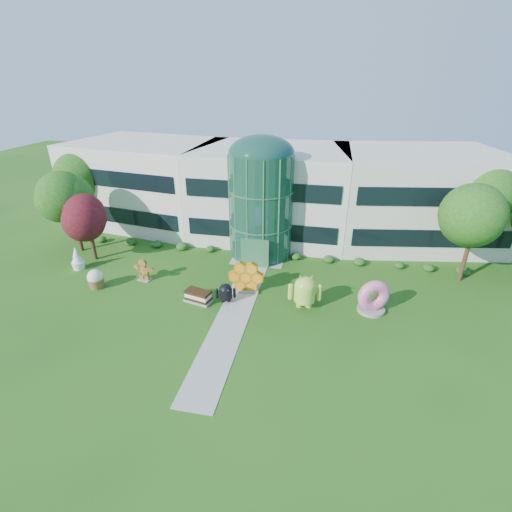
% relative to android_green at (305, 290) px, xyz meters
% --- Properties ---
extents(ground, '(140.00, 140.00, 0.00)m').
position_rel_android_green_xyz_m(ground, '(-5.05, -3.22, -1.50)').
color(ground, '#215114').
rests_on(ground, ground).
extents(building, '(46.00, 15.00, 9.30)m').
position_rel_android_green_xyz_m(building, '(-5.05, 14.78, 3.15)').
color(building, beige).
rests_on(building, ground).
extents(atrium, '(6.00, 6.00, 9.80)m').
position_rel_android_green_xyz_m(atrium, '(-5.05, 8.78, 3.40)').
color(atrium, '#194738').
rests_on(atrium, ground).
extents(walkway, '(2.40, 20.00, 0.04)m').
position_rel_android_green_xyz_m(walkway, '(-5.05, -1.22, -1.48)').
color(walkway, '#9E9E93').
rests_on(walkway, ground).
extents(tree_red, '(4.00, 4.00, 6.00)m').
position_rel_android_green_xyz_m(tree_red, '(-20.55, 4.28, 1.50)').
color(tree_red, '#3F0C14').
rests_on(tree_red, ground).
extents(trees_backdrop, '(52.00, 8.00, 8.40)m').
position_rel_android_green_xyz_m(trees_backdrop, '(-5.05, 9.78, 2.70)').
color(trees_backdrop, '#164E13').
rests_on(trees_backdrop, ground).
extents(android_green, '(2.87, 2.11, 3.01)m').
position_rel_android_green_xyz_m(android_green, '(0.00, 0.00, 0.00)').
color(android_green, '#A9D444').
rests_on(android_green, ground).
extents(android_black, '(1.87, 1.49, 1.86)m').
position_rel_android_green_xyz_m(android_black, '(-6.08, -0.54, -0.58)').
color(android_black, black).
rests_on(android_black, ground).
extents(donut, '(2.84, 2.22, 2.67)m').
position_rel_android_green_xyz_m(donut, '(5.02, 0.44, -0.17)').
color(donut, pink).
rests_on(donut, ground).
extents(gingerbread, '(2.33, 1.21, 2.05)m').
position_rel_android_green_xyz_m(gingerbread, '(-13.98, 1.43, -0.48)').
color(gingerbread, brown).
rests_on(gingerbread, ground).
extents(ice_cream_sandwich, '(2.38, 1.59, 0.97)m').
position_rel_android_green_xyz_m(ice_cream_sandwich, '(-8.24, -0.91, -1.02)').
color(ice_cream_sandwich, black).
rests_on(ice_cream_sandwich, ground).
extents(honeycomb, '(3.13, 1.31, 2.41)m').
position_rel_android_green_xyz_m(honeycomb, '(-4.89, 1.41, -0.30)').
color(honeycomb, orange).
rests_on(honeycomb, ground).
extents(froyo, '(1.59, 1.59, 2.16)m').
position_rel_android_green_xyz_m(froyo, '(-20.88, 2.17, -0.42)').
color(froyo, white).
rests_on(froyo, ground).
extents(cupcake, '(1.80, 1.80, 1.67)m').
position_rel_android_green_xyz_m(cupcake, '(-17.32, -0.55, -0.67)').
color(cupcake, white).
rests_on(cupcake, ground).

